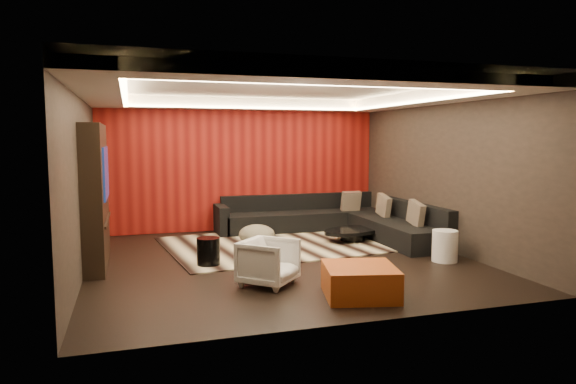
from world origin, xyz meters
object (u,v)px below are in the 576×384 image
object	(u,v)px
coffee_table	(353,235)
drum_stool	(208,251)
sectional_sofa	(336,221)
orange_ottoman	(360,281)
armchair	(269,262)
white_side_table	(445,246)

from	to	relation	value
coffee_table	drum_stool	distance (m)	3.15
sectional_sofa	drum_stool	bearing A→B (deg)	-147.09
drum_stool	orange_ottoman	size ratio (longest dim) A/B	0.48
orange_ottoman	sectional_sofa	xyz separation A→B (m)	(1.33, 4.00, 0.07)
orange_ottoman	drum_stool	bearing A→B (deg)	127.08
orange_ottoman	sectional_sofa	world-z (taller)	sectional_sofa
armchair	sectional_sofa	world-z (taller)	sectional_sofa
white_side_table	sectional_sofa	distance (m)	2.83
drum_stool	armchair	xyz separation A→B (m)	(0.63, -1.29, 0.08)
drum_stool	orange_ottoman	bearing A→B (deg)	-52.92
white_side_table	sectional_sofa	xyz separation A→B (m)	(-0.77, 2.73, 0.01)
sectional_sofa	coffee_table	bearing A→B (deg)	-88.55
coffee_table	orange_ottoman	xyz separation A→B (m)	(-1.35, -3.21, 0.07)
drum_stool	white_side_table	distance (m)	3.79
coffee_table	armchair	size ratio (longest dim) A/B	1.89
armchair	sectional_sofa	distance (m)	3.93
coffee_table	white_side_table	bearing A→B (deg)	-68.96
armchair	orange_ottoman	bearing A→B (deg)	-87.48
white_side_table	orange_ottoman	size ratio (longest dim) A/B	0.58
coffee_table	sectional_sofa	size ratio (longest dim) A/B	0.36
drum_stool	sectional_sofa	xyz separation A→B (m)	(2.93, 1.89, 0.03)
armchair	white_side_table	bearing A→B (deg)	-38.70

